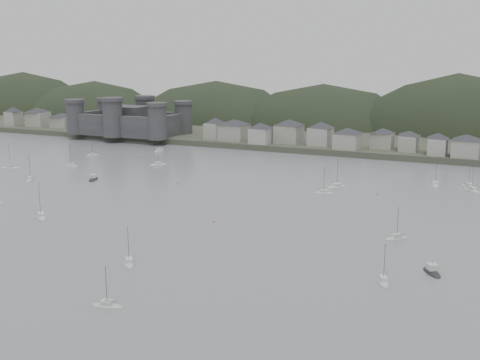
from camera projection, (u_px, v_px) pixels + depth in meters
The scene contains 10 objects.
ground at pixel (106, 264), 142.48m from camera, with size 900.00×900.00×0.00m, color slate.
far_shore_land at pixel (379, 125), 403.63m from camera, with size 900.00×250.00×3.00m, color #383D2D.
forested_ridge at pixel (377, 150), 381.57m from camera, with size 851.55×103.94×102.57m.
castle at pixel (130, 120), 349.36m from camera, with size 66.00×43.00×20.00m.
waterfront_town at pixel (435, 141), 282.21m from camera, with size 451.48×28.46×12.92m.
sailboat_lead at pixel (129, 263), 142.33m from camera, with size 6.43×7.06×9.95m.
moored_fleet at pixel (156, 194), 212.79m from camera, with size 232.07×175.78×12.46m.
motor_launch_near at pixel (432, 272), 136.36m from camera, with size 6.15×7.61×3.76m.
motor_launch_far at pixel (93, 179), 237.08m from camera, with size 5.83×8.70×3.95m.
mooring_buoys at pixel (162, 190), 219.38m from camera, with size 134.10×120.17×0.70m.
Camera 1 is at (86.16, -109.10, 48.80)m, focal length 45.04 mm.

